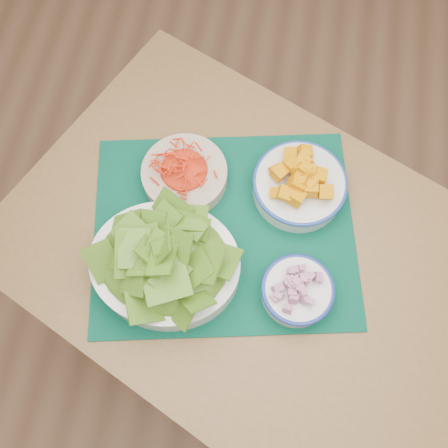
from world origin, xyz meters
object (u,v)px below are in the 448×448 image
at_px(squash_bowl, 300,182).
at_px(placemat, 224,230).
at_px(table, 260,273).
at_px(lettuce_bowl, 164,261).
at_px(carrot_bowl, 184,173).
at_px(onion_bowl, 298,290).

bearing_deg(squash_bowl, placemat, -141.48).
bearing_deg(table, lettuce_bowl, -137.84).
relative_size(carrot_bowl, onion_bowl, 1.63).
distance_m(carrot_bowl, lettuce_bowl, 0.21).
bearing_deg(squash_bowl, lettuce_bowl, -137.62).
xyz_separation_m(carrot_bowl, lettuce_bowl, (0.00, -0.21, 0.03)).
relative_size(placemat, carrot_bowl, 2.33).
distance_m(table, squash_bowl, 0.23).
bearing_deg(lettuce_bowl, carrot_bowl, 90.52).
height_order(carrot_bowl, onion_bowl, onion_bowl).
bearing_deg(squash_bowl, onion_bowl, -84.52).
xyz_separation_m(lettuce_bowl, onion_bowl, (0.26, -0.01, -0.02)).
relative_size(table, carrot_bowl, 5.44).
bearing_deg(carrot_bowl, onion_bowl, -38.84).
bearing_deg(onion_bowl, table, 137.47).
bearing_deg(placemat, lettuce_bowl, -144.39).
xyz_separation_m(table, lettuce_bowl, (-0.19, -0.06, 0.18)).
bearing_deg(lettuce_bowl, placemat, 46.58).
bearing_deg(carrot_bowl, squash_bowl, 2.85).
bearing_deg(carrot_bowl, lettuce_bowl, -88.85).
distance_m(carrot_bowl, onion_bowl, 0.34).
relative_size(squash_bowl, onion_bowl, 1.72).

